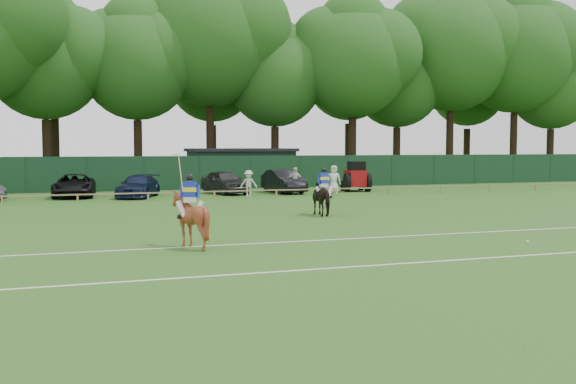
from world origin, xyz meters
name	(u,v)px	position (x,y,z in m)	size (l,w,h in m)	color
ground	(303,237)	(0.00, 0.00, 0.00)	(160.00, 160.00, 0.00)	#1E4C14
horse_dark	(324,198)	(3.60, 6.74, 0.83)	(0.90, 1.97, 1.66)	black
horse_chestnut	(190,219)	(-4.25, -1.11, 0.91)	(1.47, 1.65, 1.82)	maroon
suv_black	(74,186)	(-7.04, 22.19, 0.73)	(2.42, 5.24, 1.46)	black
sedan_navy	(138,186)	(-3.25, 20.73, 0.70)	(1.96, 4.81, 1.40)	#111A37
hatch_grey	(225,182)	(2.67, 22.02, 0.80)	(1.89, 4.70, 1.60)	#2F2F32
estate_black	(284,181)	(6.72, 21.60, 0.80)	(1.69, 4.84, 1.60)	black
spectator_left	(249,183)	(3.53, 19.19, 0.84)	(1.08, 0.62, 1.67)	beige
spectator_mid	(295,181)	(6.97, 19.97, 0.91)	(1.07, 0.44, 1.82)	silver
spectator_right	(334,179)	(9.77, 19.92, 0.96)	(0.94, 0.61, 1.91)	silver
rider_dark	(324,182)	(3.60, 6.72, 1.57)	(0.94, 0.38, 1.41)	silver
rider_chestnut	(190,194)	(-4.26, -1.12, 1.71)	(0.91, 0.76, 2.05)	silver
polo_ball	(528,242)	(6.54, -3.90, 0.04)	(0.09, 0.09, 0.09)	silver
pitch_lines	(343,251)	(0.00, -3.50, 0.01)	(60.00, 5.10, 0.01)	silver
pitch_rail	(198,192)	(0.00, 18.00, 0.45)	(62.10, 0.10, 0.50)	#997F5B
perimeter_fence	(173,173)	(0.00, 27.00, 1.25)	(92.08, 0.08, 2.50)	#14351E
utility_shed	(241,167)	(6.00, 30.00, 1.54)	(8.40, 4.40, 3.04)	#14331E
tree_row	(180,184)	(2.00, 35.00, 0.00)	(96.00, 12.00, 21.00)	#26561C
tractor	(356,177)	(12.08, 21.36, 1.01)	(2.12, 2.80, 2.14)	maroon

